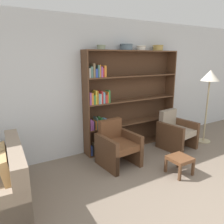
{
  "coord_description": "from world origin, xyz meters",
  "views": [
    {
      "loc": [
        -2.37,
        -1.38,
        1.98
      ],
      "look_at": [
        -0.28,
        2.13,
        0.95
      ],
      "focal_mm": 35.0,
      "sensor_mm": 36.0,
      "label": 1
    }
  ],
  "objects_px": {
    "armchair_leather": "(117,145)",
    "floor_lamp": "(210,80)",
    "bowl_stoneware": "(158,48)",
    "bowl_terracotta": "(141,48)",
    "armchair_cushioned": "(176,131)",
    "bowl_sage": "(126,47)",
    "bowl_slate": "(101,47)",
    "bookshelf": "(124,101)",
    "footstool": "(180,160)"
  },
  "relations": [
    {
      "from": "bowl_stoneware",
      "to": "bowl_sage",
      "type": "bearing_deg",
      "value": 180.0
    },
    {
      "from": "armchair_cushioned",
      "to": "footstool",
      "type": "relative_size",
      "value": 2.29
    },
    {
      "from": "bowl_sage",
      "to": "footstool",
      "type": "relative_size",
      "value": 0.75
    },
    {
      "from": "armchair_cushioned",
      "to": "bookshelf",
      "type": "bearing_deg",
      "value": -41.96
    },
    {
      "from": "bookshelf",
      "to": "armchair_cushioned",
      "type": "distance_m",
      "value": 1.33
    },
    {
      "from": "armchair_leather",
      "to": "bowl_sage",
      "type": "bearing_deg",
      "value": -139.18
    },
    {
      "from": "bookshelf",
      "to": "bowl_stoneware",
      "type": "height_order",
      "value": "bowl_stoneware"
    },
    {
      "from": "bowl_stoneware",
      "to": "bowl_slate",
      "type": "bearing_deg",
      "value": 180.0
    },
    {
      "from": "footstool",
      "to": "bookshelf",
      "type": "bearing_deg",
      "value": 95.46
    },
    {
      "from": "bowl_slate",
      "to": "bowl_stoneware",
      "type": "bearing_deg",
      "value": 0.0
    },
    {
      "from": "armchair_leather",
      "to": "bookshelf",
      "type": "bearing_deg",
      "value": -137.43
    },
    {
      "from": "bowl_terracotta",
      "to": "floor_lamp",
      "type": "bearing_deg",
      "value": -26.53
    },
    {
      "from": "armchair_cushioned",
      "to": "bowl_stoneware",
      "type": "bearing_deg",
      "value": -90.02
    },
    {
      "from": "bowl_stoneware",
      "to": "armchair_cushioned",
      "type": "relative_size",
      "value": 0.3
    },
    {
      "from": "armchair_cushioned",
      "to": "armchair_leather",
      "type": "bearing_deg",
      "value": -8.12
    },
    {
      "from": "armchair_leather",
      "to": "footstool",
      "type": "relative_size",
      "value": 2.29
    },
    {
      "from": "armchair_cushioned",
      "to": "floor_lamp",
      "type": "height_order",
      "value": "floor_lamp"
    },
    {
      "from": "bowl_stoneware",
      "to": "footstool",
      "type": "xyz_separation_m",
      "value": [
        -0.72,
        -1.48,
        -1.93
      ]
    },
    {
      "from": "armchair_leather",
      "to": "bowl_stoneware",
      "type": "bearing_deg",
      "value": -162.0
    },
    {
      "from": "footstool",
      "to": "bowl_stoneware",
      "type": "bearing_deg",
      "value": 64.04
    },
    {
      "from": "bowl_slate",
      "to": "bowl_stoneware",
      "type": "xyz_separation_m",
      "value": [
        1.44,
        0.0,
        0.02
      ]
    },
    {
      "from": "bowl_slate",
      "to": "bookshelf",
      "type": "bearing_deg",
      "value": 2.75
    },
    {
      "from": "armchair_cushioned",
      "to": "floor_lamp",
      "type": "bearing_deg",
      "value": 165.12
    },
    {
      "from": "bowl_slate",
      "to": "bowl_stoneware",
      "type": "height_order",
      "value": "bowl_stoneware"
    },
    {
      "from": "bowl_stoneware",
      "to": "floor_lamp",
      "type": "relative_size",
      "value": 0.14
    },
    {
      "from": "bowl_terracotta",
      "to": "floor_lamp",
      "type": "xyz_separation_m",
      "value": [
        1.43,
        -0.71,
        -0.7
      ]
    },
    {
      "from": "armchair_cushioned",
      "to": "floor_lamp",
      "type": "distance_m",
      "value": 1.41
    },
    {
      "from": "bookshelf",
      "to": "bowl_terracotta",
      "type": "height_order",
      "value": "bowl_terracotta"
    },
    {
      "from": "bowl_sage",
      "to": "bowl_terracotta",
      "type": "relative_size",
      "value": 1.31
    },
    {
      "from": "bowl_slate",
      "to": "bowl_stoneware",
      "type": "relative_size",
      "value": 0.74
    },
    {
      "from": "armchair_cushioned",
      "to": "floor_lamp",
      "type": "xyz_separation_m",
      "value": [
        0.87,
        -0.1,
        1.11
      ]
    },
    {
      "from": "bowl_sage",
      "to": "armchair_leather",
      "type": "bearing_deg",
      "value": -134.39
    },
    {
      "from": "bowl_sage",
      "to": "bowl_stoneware",
      "type": "relative_size",
      "value": 1.11
    },
    {
      "from": "floor_lamp",
      "to": "footstool",
      "type": "bearing_deg",
      "value": -155.36
    },
    {
      "from": "bowl_slate",
      "to": "bowl_sage",
      "type": "height_order",
      "value": "bowl_sage"
    },
    {
      "from": "armchair_leather",
      "to": "floor_lamp",
      "type": "relative_size",
      "value": 0.49
    },
    {
      "from": "bowl_slate",
      "to": "floor_lamp",
      "type": "bearing_deg",
      "value": -16.61
    },
    {
      "from": "bowl_slate",
      "to": "footstool",
      "type": "bearing_deg",
      "value": -64.11
    },
    {
      "from": "bowl_terracotta",
      "to": "armchair_cushioned",
      "type": "height_order",
      "value": "bowl_terracotta"
    },
    {
      "from": "bowl_slate",
      "to": "bowl_terracotta",
      "type": "xyz_separation_m",
      "value": [
        0.96,
        0.0,
        0.01
      ]
    },
    {
      "from": "bowl_sage",
      "to": "armchair_leather",
      "type": "xyz_separation_m",
      "value": [
        -0.6,
        -0.61,
        -1.81
      ]
    },
    {
      "from": "armchair_cushioned",
      "to": "bowl_sage",
      "type": "bearing_deg",
      "value": -41.08
    },
    {
      "from": "bowl_stoneware",
      "to": "bowl_terracotta",
      "type": "bearing_deg",
      "value": 180.0
    },
    {
      "from": "bowl_sage",
      "to": "bowl_terracotta",
      "type": "bearing_deg",
      "value": -0.0
    },
    {
      "from": "bowl_terracotta",
      "to": "bowl_sage",
      "type": "bearing_deg",
      "value": 180.0
    },
    {
      "from": "bowl_terracotta",
      "to": "bookshelf",
      "type": "bearing_deg",
      "value": 175.94
    },
    {
      "from": "armchair_leather",
      "to": "floor_lamp",
      "type": "xyz_separation_m",
      "value": [
        2.4,
        -0.1,
        1.11
      ]
    },
    {
      "from": "armchair_cushioned",
      "to": "bowl_slate",
      "type": "bearing_deg",
      "value": -29.92
    },
    {
      "from": "bowl_sage",
      "to": "armchair_leather",
      "type": "distance_m",
      "value": 2.0
    },
    {
      "from": "bowl_stoneware",
      "to": "floor_lamp",
      "type": "distance_m",
      "value": 1.38
    }
  ]
}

